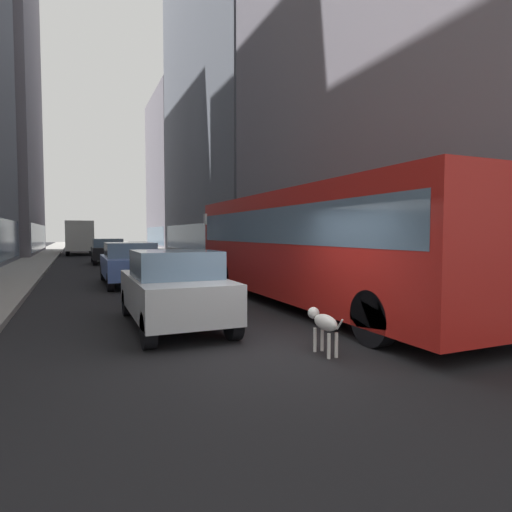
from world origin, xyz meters
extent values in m
plane|color=black|center=(0.00, 35.00, 0.00)|extent=(120.00, 120.00, 0.00)
cube|color=gray|center=(-5.70, 35.00, 0.07)|extent=(2.40, 110.00, 0.15)
cube|color=gray|center=(5.70, 35.00, 0.07)|extent=(2.40, 110.00, 0.15)
cube|color=slate|center=(-6.87, 20.20, 1.60)|extent=(0.08, 14.79, 2.40)
cube|color=slate|center=(-6.32, 38.46, 1.60)|extent=(0.08, 15.88, 2.40)
cube|color=slate|center=(6.10, 7.10, 1.60)|extent=(0.08, 19.98, 2.40)
cube|color=slate|center=(11.90, 31.57, 15.49)|extent=(10.72, 23.41, 30.98)
cube|color=slate|center=(6.56, 31.57, 1.60)|extent=(0.08, 21.07, 2.40)
cube|color=slate|center=(11.90, 52.09, 10.34)|extent=(10.21, 14.56, 20.68)
cube|color=slate|center=(6.81, 52.09, 1.60)|extent=(0.08, 13.11, 2.40)
cube|color=red|center=(2.80, 3.71, 1.67)|extent=(2.55, 11.50, 2.75)
cube|color=slate|center=(2.80, 3.71, 2.17)|extent=(2.57, 11.04, 0.90)
cube|color=black|center=(2.80, 9.41, 0.55)|extent=(2.55, 0.16, 0.44)
cylinder|color=black|center=(1.67, 7.26, 0.50)|extent=(0.30, 1.00, 1.00)
cylinder|color=black|center=(3.92, 7.26, 0.50)|extent=(0.30, 1.00, 1.00)
cylinder|color=black|center=(1.67, -0.44, 0.50)|extent=(0.30, 1.00, 1.00)
cylinder|color=black|center=(3.92, -0.44, 0.50)|extent=(0.30, 1.00, 1.00)
cube|color=silver|center=(1.34, 8.86, 2.50)|extent=(0.08, 0.24, 0.40)
cube|color=#4C6BB7|center=(-1.20, 10.61, 0.70)|extent=(1.90, 4.77, 0.75)
cube|color=slate|center=(-1.20, 10.38, 1.35)|extent=(1.75, 2.14, 0.55)
cylinder|color=black|center=(-2.04, 12.58, 0.32)|extent=(0.22, 0.64, 0.64)
cylinder|color=black|center=(-0.36, 12.58, 0.32)|extent=(0.22, 0.64, 0.64)
cylinder|color=black|center=(-2.04, 8.65, 0.32)|extent=(0.22, 0.64, 0.64)
cylinder|color=black|center=(-0.36, 8.65, 0.32)|extent=(0.22, 0.64, 0.64)
cube|color=#B7BABF|center=(-1.20, 2.53, 0.70)|extent=(1.76, 4.01, 0.75)
cube|color=slate|center=(-1.20, 2.33, 1.35)|extent=(1.62, 1.80, 0.55)
cylinder|color=black|center=(-1.97, 4.11, 0.32)|extent=(0.22, 0.64, 0.64)
cylinder|color=black|center=(-0.43, 4.11, 0.32)|extent=(0.22, 0.64, 0.64)
cylinder|color=black|center=(-1.97, 0.94, 0.32)|extent=(0.22, 0.64, 0.64)
cylinder|color=black|center=(-0.43, 0.94, 0.32)|extent=(0.22, 0.64, 0.64)
cube|color=black|center=(-1.20, 22.93, 0.70)|extent=(1.94, 4.34, 0.75)
cube|color=slate|center=(-1.20, 22.72, 1.35)|extent=(1.79, 1.95, 0.55)
cylinder|color=black|center=(-2.06, 24.69, 0.32)|extent=(0.22, 0.64, 0.64)
cylinder|color=black|center=(-0.34, 24.69, 0.32)|extent=(0.22, 0.64, 0.64)
cylinder|color=black|center=(-2.06, 21.18, 0.32)|extent=(0.22, 0.64, 0.64)
cylinder|color=black|center=(-0.34, 21.18, 0.32)|extent=(0.22, 0.64, 0.64)
cube|color=#A51919|center=(-2.80, 38.99, 1.50)|extent=(2.30, 2.00, 2.10)
cube|color=silver|center=(-2.80, 35.24, 1.75)|extent=(2.30, 5.50, 2.60)
cylinder|color=black|center=(-3.81, 38.99, 0.45)|extent=(0.28, 0.90, 0.90)
cylinder|color=black|center=(-1.79, 38.99, 0.45)|extent=(0.28, 0.90, 0.90)
cylinder|color=black|center=(-3.81, 33.49, 0.45)|extent=(0.28, 0.90, 0.90)
cylinder|color=black|center=(-1.79, 33.49, 0.45)|extent=(0.28, 0.90, 0.90)
ellipsoid|color=white|center=(0.63, -0.54, 0.53)|extent=(0.22, 0.60, 0.26)
sphere|color=white|center=(0.63, -0.16, 0.62)|extent=(0.20, 0.20, 0.20)
sphere|color=black|center=(0.57, -0.14, 0.64)|extent=(0.07, 0.07, 0.07)
sphere|color=black|center=(0.69, -0.14, 0.64)|extent=(0.07, 0.07, 0.07)
cylinder|color=white|center=(0.63, -0.94, 0.58)|extent=(0.03, 0.16, 0.19)
cylinder|color=white|center=(0.56, -0.33, 0.20)|extent=(0.06, 0.06, 0.40)
cylinder|color=white|center=(0.70, -0.33, 0.20)|extent=(0.06, 0.06, 0.40)
cylinder|color=white|center=(0.56, -0.75, 0.20)|extent=(0.06, 0.06, 0.40)
cylinder|color=white|center=(0.70, -0.75, 0.20)|extent=(0.06, 0.06, 0.40)
sphere|color=black|center=(0.68, -0.44, 0.57)|extent=(0.04, 0.04, 0.04)
sphere|color=black|center=(0.57, -0.62, 0.55)|extent=(0.04, 0.04, 0.04)
sphere|color=black|center=(0.65, -0.72, 0.59)|extent=(0.04, 0.04, 0.04)
camera|label=1|loc=(-3.07, -6.33, 1.98)|focal=29.61mm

